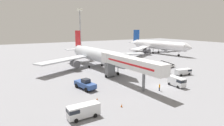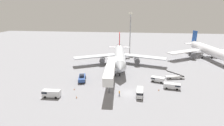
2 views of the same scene
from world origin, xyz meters
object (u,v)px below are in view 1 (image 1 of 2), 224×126
object	(u,v)px
airplane_background	(157,45)
apron_light_mast	(80,23)
service_van_near_center	(177,81)
pushback_tug	(85,84)
airplane_at_gate	(96,55)
safety_cone_bravo	(97,99)
baggage_cart_far_right	(112,71)
safety_cone_alpha	(122,106)
safety_cone_charlie	(178,77)
ground_crew_worker_foreground	(159,87)
jet_bridge	(127,63)
service_van_far_left	(184,71)
belt_loader_truck	(168,66)
service_van_near_left	(161,70)
service_van_rear_left	(83,111)

from	to	relation	value
airplane_background	apron_light_mast	distance (m)	44.69
service_van_near_center	airplane_background	world-z (taller)	airplane_background
service_van_near_center	apron_light_mast	bearing A→B (deg)	94.21
pushback_tug	apron_light_mast	xyz separation A→B (m)	(16.70, 47.17, 15.46)
airplane_at_gate	safety_cone_bravo	bearing A→B (deg)	-114.95
baggage_cart_far_right	safety_cone_alpha	bearing A→B (deg)	-116.36
service_van_near_center	safety_cone_charlie	size ratio (longest dim) A/B	8.62
pushback_tug	safety_cone_bravo	size ratio (longest dim) A/B	14.13
airplane_at_gate	ground_crew_worker_foreground	xyz separation A→B (m)	(2.19, -30.30, -3.94)
safety_cone_charlie	jet_bridge	bearing A→B (deg)	169.02
airplane_at_gate	service_van_near_center	world-z (taller)	airplane_at_gate
jet_bridge	safety_cone_alpha	xyz separation A→B (m)	(-8.92, -11.33, -5.37)
ground_crew_worker_foreground	apron_light_mast	bearing A→B (deg)	87.98
airplane_at_gate	service_van_near_center	distance (m)	31.41
service_van_far_left	ground_crew_worker_foreground	size ratio (longest dim) A/B	3.15
pushback_tug	airplane_background	distance (m)	69.13
belt_loader_truck	airplane_at_gate	bearing A→B (deg)	148.13
safety_cone_bravo	apron_light_mast	size ratio (longest dim) A/B	0.02
jet_bridge	ground_crew_worker_foreground	bearing A→B (deg)	-66.00
service_van_far_left	service_van_near_left	xyz separation A→B (m)	(-4.21, 5.38, -0.02)
pushback_tug	service_van_far_left	distance (m)	32.06
service_van_near_left	service_van_far_left	bearing A→B (deg)	-51.94
pushback_tug	safety_cone_alpha	xyz separation A→B (m)	(2.04, -13.12, -0.89)
safety_cone_alpha	safety_cone_charlie	size ratio (longest dim) A/B	1.06
pushback_tug	safety_cone_charlie	xyz separation A→B (m)	(27.33, -4.97, -0.91)
service_van_near_left	safety_cone_bravo	xyz separation A→B (m)	(-28.16, -9.90, -0.84)
safety_cone_bravo	apron_light_mast	xyz separation A→B (m)	(17.16, 54.84, 16.41)
pushback_tug	service_van_rear_left	size ratio (longest dim) A/B	1.24
safety_cone_bravo	belt_loader_truck	bearing A→B (deg)	21.50
service_van_rear_left	ground_crew_worker_foreground	distance (m)	20.74
service_van_rear_left	airplane_background	bearing A→B (deg)	37.90
baggage_cart_far_right	safety_cone_charlie	xyz separation A→B (m)	(13.84, -14.93, -0.49)
service_van_near_center	apron_light_mast	world-z (taller)	apron_light_mast
service_van_rear_left	airplane_background	world-z (taller)	airplane_background
jet_bridge	service_van_near_left	bearing A→B (deg)	13.52
jet_bridge	safety_cone_bravo	distance (m)	13.95
pushback_tug	service_van_near_left	world-z (taller)	pushback_tug
belt_loader_truck	airplane_background	bearing A→B (deg)	52.18
safety_cone_bravo	pushback_tug	bearing A→B (deg)	86.50
airplane_background	apron_light_mast	size ratio (longest dim) A/B	1.90
service_van_near_center	apron_light_mast	xyz separation A→B (m)	(-4.20, 57.06, 15.30)
safety_cone_charlie	airplane_background	size ratio (longest dim) A/B	0.01
safety_cone_bravo	airplane_background	world-z (taller)	airplane_background
pushback_tug	service_van_near_left	bearing A→B (deg)	4.60
safety_cone_alpha	airplane_background	bearing A→B (deg)	41.42
belt_loader_truck	airplane_background	world-z (taller)	airplane_background
service_van_near_left	safety_cone_bravo	world-z (taller)	service_van_near_left
service_van_rear_left	safety_cone_bravo	distance (m)	7.88
service_van_near_left	service_van_near_center	world-z (taller)	service_van_near_center
safety_cone_bravo	baggage_cart_far_right	bearing A→B (deg)	51.64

